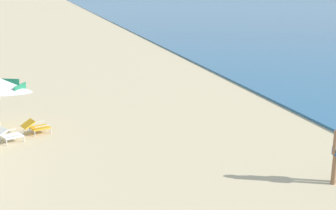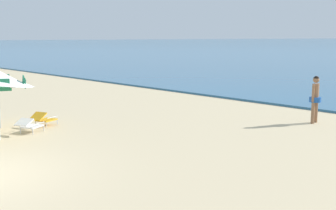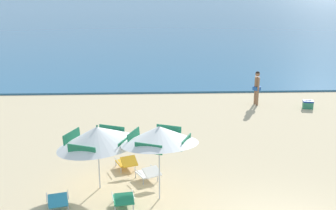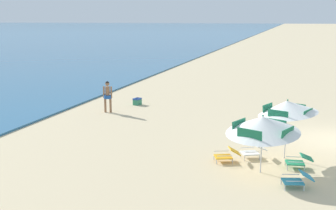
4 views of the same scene
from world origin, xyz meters
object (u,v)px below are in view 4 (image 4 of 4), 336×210
object	(u,v)px
person_standing_near_shore	(108,94)
lounge_chair_under_umbrella	(299,161)
cooler_box	(137,101)
lounge_chair_facing_sea	(298,179)
beach_umbrella_striped_main	(263,125)
lounge_chair_beside_umbrella	(227,155)
lounge_chair_spare_folded	(253,151)
beach_umbrella_striped_second	(287,107)

from	to	relation	value
person_standing_near_shore	lounge_chair_under_umbrella	bearing A→B (deg)	-121.52
cooler_box	lounge_chair_facing_sea	bearing A→B (deg)	-138.31
beach_umbrella_striped_main	cooler_box	distance (m)	12.34
lounge_chair_under_umbrella	lounge_chair_beside_umbrella	size ratio (longest dim) A/B	0.93
lounge_chair_spare_folded	beach_umbrella_striped_second	bearing A→B (deg)	-73.95
beach_umbrella_striped_second	lounge_chair_facing_sea	bearing A→B (deg)	-170.59
lounge_chair_beside_umbrella	cooler_box	world-z (taller)	lounge_chair_beside_umbrella
beach_umbrella_striped_second	lounge_chair_under_umbrella	bearing A→B (deg)	-153.06
beach_umbrella_striped_second	lounge_chair_facing_sea	size ratio (longest dim) A/B	2.73
lounge_chair_spare_folded	person_standing_near_shore	xyz separation A→B (m)	(5.47, 8.40, 0.72)
beach_umbrella_striped_second	lounge_chair_under_umbrella	distance (m)	1.98
lounge_chair_under_umbrella	lounge_chair_beside_umbrella	bearing A→B (deg)	90.99
person_standing_near_shore	cooler_box	world-z (taller)	person_standing_near_shore
beach_umbrella_striped_main	beach_umbrella_striped_second	bearing A→B (deg)	-22.34
beach_umbrella_striped_main	lounge_chair_beside_umbrella	bearing A→B (deg)	59.37
lounge_chair_beside_umbrella	lounge_chair_spare_folded	bearing A→B (deg)	-50.50
beach_umbrella_striped_main	lounge_chair_beside_umbrella	size ratio (longest dim) A/B	3.18
person_standing_near_shore	cooler_box	bearing A→B (deg)	-18.46
beach_umbrella_striped_main	lounge_chair_beside_umbrella	distance (m)	2.00
lounge_chair_beside_umbrella	beach_umbrella_striped_main	bearing A→B (deg)	-120.63
lounge_chair_beside_umbrella	lounge_chair_spare_folded	size ratio (longest dim) A/B	1.00
lounge_chair_spare_folded	person_standing_near_shore	world-z (taller)	person_standing_near_shore
beach_umbrella_striped_main	person_standing_near_shore	distance (m)	11.19
beach_umbrella_striped_main	lounge_chair_under_umbrella	distance (m)	2.00
lounge_chair_beside_umbrella	cooler_box	xyz separation A→B (m)	(8.57, 6.74, -0.07)
lounge_chair_under_umbrella	beach_umbrella_striped_second	bearing A→B (deg)	26.94
beach_umbrella_striped_second	cooler_box	xyz separation A→B (m)	(7.54, 8.71, -1.71)
lounge_chair_spare_folded	person_standing_near_shore	bearing A→B (deg)	56.94
beach_umbrella_striped_main	lounge_chair_facing_sea	distance (m)	2.06
lounge_chair_beside_umbrella	cooler_box	bearing A→B (deg)	38.19
person_standing_near_shore	cooler_box	xyz separation A→B (m)	(2.39, -0.80, -0.79)
lounge_chair_facing_sea	person_standing_near_shore	world-z (taller)	person_standing_near_shore
beach_umbrella_striped_main	lounge_chair_spare_folded	distance (m)	2.03
lounge_chair_beside_umbrella	beach_umbrella_striped_second	bearing A→B (deg)	-62.40
beach_umbrella_striped_main	person_standing_near_shore	size ratio (longest dim) A/B	1.88
beach_umbrella_striped_main	lounge_chair_under_umbrella	xyz separation A→B (m)	(0.78, -1.23, -1.38)
lounge_chair_beside_umbrella	cooler_box	size ratio (longest dim) A/B	1.83
lounge_chair_under_umbrella	person_standing_near_shore	world-z (taller)	person_standing_near_shore
beach_umbrella_striped_second	lounge_chair_spare_folded	bearing A→B (deg)	106.05
lounge_chair_beside_umbrella	cooler_box	distance (m)	10.90
beach_umbrella_striped_main	beach_umbrella_striped_second	size ratio (longest dim) A/B	1.19
lounge_chair_spare_folded	cooler_box	xyz separation A→B (m)	(7.86, 7.60, -0.07)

